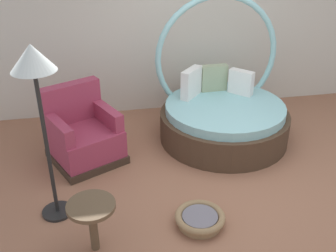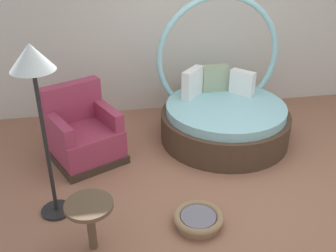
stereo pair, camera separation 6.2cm
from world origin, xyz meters
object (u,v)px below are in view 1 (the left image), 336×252
(pet_basket, at_px, (200,219))
(floor_lamp, at_px, (35,76))
(side_table, at_px, (92,213))
(round_daybed, at_px, (223,112))
(red_armchair, at_px, (83,135))

(pet_basket, xyz_separation_m, floor_lamp, (-1.42, 0.45, 1.46))
(side_table, bearing_deg, round_daybed, 45.60)
(side_table, bearing_deg, red_armchair, 93.05)
(round_daybed, xyz_separation_m, red_armchair, (-1.90, -0.24, -0.04))
(round_daybed, relative_size, side_table, 3.64)
(floor_lamp, bearing_deg, red_armchair, 74.15)
(red_armchair, relative_size, pet_basket, 2.09)
(side_table, relative_size, floor_lamp, 0.29)
(round_daybed, xyz_separation_m, side_table, (-1.81, -1.85, 0.06))
(pet_basket, distance_m, floor_lamp, 2.09)
(pet_basket, height_order, side_table, side_table)
(red_armchair, distance_m, floor_lamp, 1.61)
(red_armchair, bearing_deg, side_table, -86.95)
(pet_basket, distance_m, side_table, 1.11)
(red_armchair, xyz_separation_m, side_table, (0.09, -1.61, 0.10))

